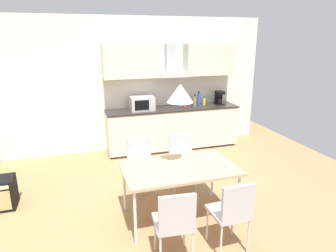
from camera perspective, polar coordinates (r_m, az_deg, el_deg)
name	(u,v)px	position (r m, az deg, el deg)	size (l,w,h in m)	color
ground_plane	(159,210)	(4.40, -1.70, -15.66)	(7.61, 7.68, 0.02)	#9E754C
wall_back	(125,85)	(6.35, -8.28, 7.69)	(6.09, 0.10, 2.75)	silver
kitchen_counter	(173,128)	(6.45, 0.96, -0.38)	(2.83, 0.61, 0.90)	#333333
backsplash_tile	(169,92)	(6.54, 0.22, 6.56)	(2.81, 0.02, 0.59)	silver
upper_wall_cabinets	(171,61)	(6.30, 0.66, 12.31)	(2.81, 0.40, 0.66)	beige
microwave	(142,103)	(6.13, -4.97, 4.32)	(0.48, 0.35, 0.28)	#ADADB2
coffee_maker	(219,98)	(6.74, 9.71, 5.34)	(0.18, 0.19, 0.30)	black
bottle_brown	(195,101)	(6.45, 5.10, 4.72)	(0.08, 0.08, 0.27)	brown
bottle_red	(185,103)	(6.36, 3.30, 4.32)	(0.06, 0.06, 0.20)	red
bottle_blue	(199,99)	(6.55, 5.89, 5.06)	(0.07, 0.07, 0.32)	blue
bottle_yellow	(204,101)	(6.63, 6.88, 4.67)	(0.06, 0.06, 0.19)	yellow
dining_table	(179,170)	(3.92, 2.17, -8.40)	(1.45, 0.87, 0.73)	tan
chair_far_right	(182,155)	(4.79, 2.66, -5.56)	(0.43, 0.43, 0.87)	#B2B2B7
chair_near_left	(175,220)	(3.22, 1.32, -17.46)	(0.44, 0.44, 0.87)	#B2B2B7
chair_near_right	(233,209)	(3.46, 12.19, -15.25)	(0.41, 0.41, 0.87)	#B2B2B7
chair_far_left	(141,160)	(4.62, -5.19, -6.48)	(0.42, 0.42, 0.87)	#B2B2B7
pendant_lamp	(180,93)	(3.61, 2.34, 6.25)	(0.32, 0.32, 0.22)	silver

